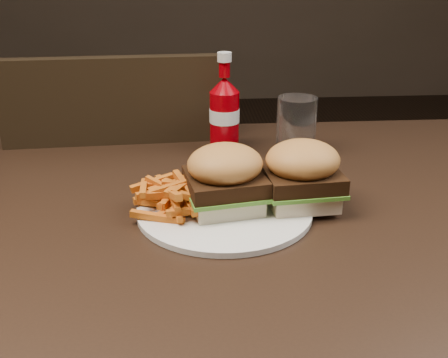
{
  "coord_description": "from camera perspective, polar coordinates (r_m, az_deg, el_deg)",
  "views": [
    {
      "loc": [
        -0.14,
        -0.72,
        1.1
      ],
      "look_at": [
        -0.09,
        -0.02,
        0.8
      ],
      "focal_mm": 42.0,
      "sensor_mm": 36.0,
      "label": 1
    }
  ],
  "objects": [
    {
      "name": "dining_table",
      "position": [
        0.82,
        6.36,
        -3.6
      ],
      "size": [
        1.2,
        0.8,
        0.04
      ],
      "primitive_type": "cube",
      "color": "black",
      "rests_on": "ground"
    },
    {
      "name": "chair_far",
      "position": [
        1.4,
        -10.07,
        -5.66
      ],
      "size": [
        0.48,
        0.48,
        0.04
      ],
      "primitive_type": "cube",
      "rotation": [
        0.0,
        0.0,
        3.2
      ],
      "color": "black",
      "rests_on": "ground"
    },
    {
      "name": "plate",
      "position": [
        0.77,
        0.05,
        -3.37
      ],
      "size": [
        0.26,
        0.26,
        0.01
      ],
      "primitive_type": "cylinder",
      "color": "white",
      "rests_on": "dining_table"
    },
    {
      "name": "sandwich_half_a",
      "position": [
        0.76,
        0.11,
        -2.33
      ],
      "size": [
        0.11,
        0.11,
        0.03
      ],
      "primitive_type": "cube",
      "rotation": [
        0.0,
        0.0,
        0.17
      ],
      "color": "#F9E8C0",
      "rests_on": "plate"
    },
    {
      "name": "sandwich_half_b",
      "position": [
        0.79,
        8.32,
        -1.79
      ],
      "size": [
        0.1,
        0.1,
        0.03
      ],
      "primitive_type": "cube",
      "rotation": [
        0.0,
        0.0,
        0.09
      ],
      "color": "beige",
      "rests_on": "plate"
    },
    {
      "name": "fries_pile",
      "position": [
        0.76,
        -4.39,
        -1.47
      ],
      "size": [
        0.16,
        0.16,
        0.05
      ],
      "primitive_type": null,
      "rotation": [
        0.0,
        0.0,
        0.38
      ],
      "color": "#C7760E",
      "rests_on": "plate"
    },
    {
      "name": "ketchup_bottle",
      "position": [
        1.0,
        0.04,
        6.34
      ],
      "size": [
        0.07,
        0.07,
        0.11
      ],
      "primitive_type": "cylinder",
      "rotation": [
        0.0,
        0.0,
        0.19
      ],
      "color": "#8D0007",
      "rests_on": "dining_table"
    },
    {
      "name": "tumbler",
      "position": [
        0.98,
        7.85,
        5.54
      ],
      "size": [
        0.09,
        0.09,
        0.11
      ],
      "primitive_type": "cylinder",
      "rotation": [
        0.0,
        0.0,
        0.22
      ],
      "color": "white",
      "rests_on": "dining_table"
    }
  ]
}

